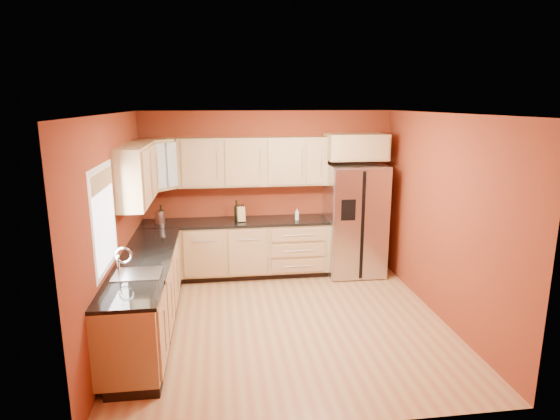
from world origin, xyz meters
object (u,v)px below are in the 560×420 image
object	(u,v)px
refrigerator	(354,220)
canister_left	(161,217)
soap_dispenser	(297,214)
knife_block	(241,214)
wine_bottle_a	(161,214)

from	to	relation	value
refrigerator	canister_left	xyz separation A→B (m)	(-3.03, 0.03, 0.13)
refrigerator	canister_left	distance (m)	3.03
refrigerator	soap_dispenser	distance (m)	0.95
canister_left	knife_block	bearing A→B (deg)	-0.67
canister_left	soap_dispenser	xyz separation A→B (m)	(2.09, -0.04, -0.01)
canister_left	wine_bottle_a	distance (m)	0.05
canister_left	knife_block	size ratio (longest dim) A/B	0.87
wine_bottle_a	knife_block	distance (m)	1.21
knife_block	canister_left	bearing A→B (deg)	171.52
canister_left	wine_bottle_a	world-z (taller)	wine_bottle_a
refrigerator	knife_block	xyz separation A→B (m)	(-1.81, 0.02, 0.15)
refrigerator	wine_bottle_a	distance (m)	3.03
refrigerator	wine_bottle_a	bearing A→B (deg)	179.39
soap_dispenser	refrigerator	bearing A→B (deg)	0.76
soap_dispenser	knife_block	bearing A→B (deg)	177.98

